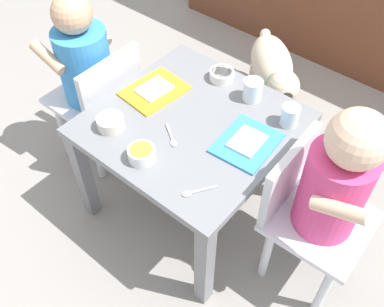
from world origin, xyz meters
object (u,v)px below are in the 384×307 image
object	(u,v)px
food_tray_right	(247,143)
spoon_by_right_tray	(196,191)
dog	(273,68)
veggie_bowl_far	(222,75)
spoon_by_left_tray	(172,137)
food_tray_left	(154,90)
water_cup_left	(290,117)
seated_child_right	(331,186)
dining_table	(192,137)
cereal_bowl_left_side	(142,154)
seated_child_left	(87,66)
water_cup_right	(252,91)
veggie_bowl_near	(111,122)

from	to	relation	value
food_tray_right	spoon_by_right_tray	size ratio (longest dim) A/B	2.24
dog	food_tray_right	size ratio (longest dim) A/B	2.05
veggie_bowl_far	spoon_by_right_tray	xyz separation A→B (m)	(0.24, -0.43, -0.01)
dog	spoon_by_left_tray	xyz separation A→B (m)	(0.09, -0.76, 0.23)
food_tray_left	water_cup_left	xyz separation A→B (m)	(0.42, 0.15, 0.02)
water_cup_left	seated_child_right	bearing A→B (deg)	-34.53
food_tray_right	water_cup_left	size ratio (longest dim) A/B	2.98
water_cup_left	dining_table	bearing A→B (deg)	-142.32
cereal_bowl_left_side	food_tray_right	bearing A→B (deg)	50.59
seated_child_left	water_cup_right	size ratio (longest dim) A/B	9.75
seated_child_left	food_tray_right	world-z (taller)	seated_child_left
spoon_by_left_tray	seated_child_left	bearing A→B (deg)	171.71
seated_child_right	water_cup_right	xyz separation A→B (m)	(-0.38, 0.18, 0.01)
veggie_bowl_far	spoon_by_right_tray	size ratio (longest dim) A/B	0.93
seated_child_right	water_cup_right	distance (m)	0.42
dog	cereal_bowl_left_side	xyz separation A→B (m)	(0.08, -0.88, 0.25)
food_tray_right	spoon_by_right_tray	distance (m)	0.24
food_tray_right	spoon_by_right_tray	xyz separation A→B (m)	(-0.00, -0.24, -0.00)
water_cup_right	veggie_bowl_near	world-z (taller)	water_cup_right
veggie_bowl_near	cereal_bowl_left_side	bearing A→B (deg)	-11.20
food_tray_left	spoon_by_right_tray	distance (m)	0.44
seated_child_left	veggie_bowl_near	xyz separation A→B (m)	(0.29, -0.15, 0.01)
seated_child_left	spoon_by_left_tray	bearing A→B (deg)	-8.29
water_cup_left	veggie_bowl_far	bearing A→B (deg)	171.38
dining_table	seated_child_right	size ratio (longest dim) A/B	0.82
dog	veggie_bowl_near	bearing A→B (deg)	-95.61
water_cup_right	veggie_bowl_near	bearing A→B (deg)	-123.47
dog	food_tray_right	xyz separation A→B (m)	(0.28, -0.64, 0.23)
seated_child_right	water_cup_right	size ratio (longest dim) A/B	9.98
water_cup_left	spoon_by_left_tray	bearing A→B (deg)	-130.41
food_tray_left	spoon_by_right_tray	world-z (taller)	food_tray_left
seated_child_right	water_cup_left	bearing A→B (deg)	145.47
seated_child_left	dog	xyz separation A→B (m)	(0.37, 0.69, -0.23)
water_cup_left	veggie_bowl_near	bearing A→B (deg)	-138.57
food_tray_left	veggie_bowl_near	xyz separation A→B (m)	(0.01, -0.21, 0.02)
veggie_bowl_far	food_tray_left	bearing A→B (deg)	-123.56
food_tray_right	cereal_bowl_left_side	world-z (taller)	cereal_bowl_left_side
water_cup_right	spoon_by_left_tray	distance (m)	0.31
food_tray_left	cereal_bowl_left_side	world-z (taller)	cereal_bowl_left_side
seated_child_left	cereal_bowl_left_side	distance (m)	0.48
spoon_by_left_tray	spoon_by_right_tray	size ratio (longest dim) A/B	1.00
food_tray_left	seated_child_right	bearing A→B (deg)	-0.09
seated_child_right	dog	world-z (taller)	seated_child_right
seated_child_left	dog	distance (m)	0.82
water_cup_left	spoon_by_left_tray	world-z (taller)	water_cup_left
food_tray_left	food_tray_right	xyz separation A→B (m)	(0.37, 0.00, 0.00)
seated_child_right	food_tray_left	xyz separation A→B (m)	(-0.65, 0.00, -0.02)
seated_child_left	food_tray_left	xyz separation A→B (m)	(0.27, 0.06, -0.00)
veggie_bowl_far	spoon_by_left_tray	distance (m)	0.33
dining_table	water_cup_right	xyz separation A→B (m)	(0.08, 0.21, 0.10)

